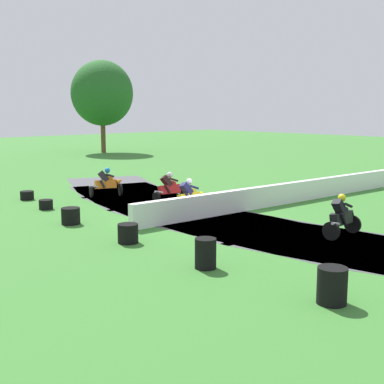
# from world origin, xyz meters

# --- Properties ---
(ground_plane) EXTENTS (120.00, 120.00, 0.00)m
(ground_plane) POSITION_xyz_m (0.00, 0.00, 0.00)
(ground_plane) COLOR #38752D
(track_asphalt) EXTENTS (8.20, 27.37, 0.01)m
(track_asphalt) POSITION_xyz_m (0.81, -0.05, 0.00)
(track_asphalt) COLOR #47474C
(track_asphalt) RESTS_ON ground
(safety_barrier) EXTENTS (16.39, 1.31, 0.90)m
(safety_barrier) POSITION_xyz_m (4.93, -0.30, 0.45)
(safety_barrier) COLOR white
(safety_barrier) RESTS_ON ground
(motorcycle_lead_orange) EXTENTS (1.72, 1.18, 1.43)m
(motorcycle_lead_orange) POSITION_xyz_m (0.05, 6.60, 0.65)
(motorcycle_lead_orange) COLOR black
(motorcycle_lead_orange) RESTS_ON ground
(motorcycle_chase_red) EXTENTS (1.71, 1.02, 1.43)m
(motorcycle_chase_red) POSITION_xyz_m (1.27, 3.39, 0.64)
(motorcycle_chase_red) COLOR black
(motorcycle_chase_red) RESTS_ON ground
(motorcycle_trailing_yellow) EXTENTS (1.69, 0.78, 1.43)m
(motorcycle_trailing_yellow) POSITION_xyz_m (0.37, 1.11, 0.65)
(motorcycle_trailing_yellow) COLOR black
(motorcycle_trailing_yellow) RESTS_ON ground
(motorcycle_fourth_black) EXTENTS (1.68, 0.74, 1.42)m
(motorcycle_fourth_black) POSITION_xyz_m (1.35, -5.17, 0.66)
(motorcycle_fourth_black) COLOR black
(motorcycle_fourth_black) RESTS_ON ground
(tire_stack_near) EXTENTS (0.61, 0.61, 0.40)m
(tire_stack_near) POSITION_xyz_m (-3.16, 8.35, 0.20)
(tire_stack_near) COLOR black
(tire_stack_near) RESTS_ON ground
(tire_stack_mid_a) EXTENTS (0.57, 0.57, 0.40)m
(tire_stack_mid_a) POSITION_xyz_m (-3.61, 5.65, 0.20)
(tire_stack_mid_a) COLOR black
(tire_stack_mid_a) RESTS_ON ground
(tire_stack_mid_b) EXTENTS (0.67, 0.67, 0.60)m
(tire_stack_mid_b) POSITION_xyz_m (-4.28, 2.45, 0.30)
(tire_stack_mid_b) COLOR black
(tire_stack_mid_b) RESTS_ON ground
(tire_stack_far) EXTENTS (0.64, 0.64, 0.60)m
(tire_stack_far) POSITION_xyz_m (-4.33, -1.13, 0.30)
(tire_stack_far) COLOR black
(tire_stack_far) RESTS_ON ground
(tire_stack_extra_a) EXTENTS (0.57, 0.57, 0.80)m
(tire_stack_extra_a) POSITION_xyz_m (-4.39, -4.63, 0.40)
(tire_stack_extra_a) COLOR black
(tire_stack_extra_a) RESTS_ON ground
(tire_stack_extra_b) EXTENTS (0.64, 0.64, 0.80)m
(tire_stack_extra_b) POSITION_xyz_m (-4.15, -8.26, 0.40)
(tire_stack_extra_b) COLOR black
(tire_stack_extra_b) RESTS_ON ground
(tree_far_right) EXTENTS (5.79, 5.79, 8.62)m
(tree_far_right) POSITION_xyz_m (13.83, 27.91, 5.57)
(tree_far_right) COLOR brown
(tree_far_right) RESTS_ON ground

